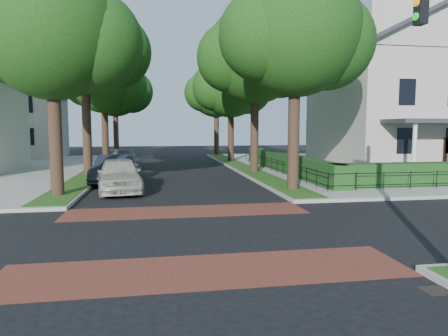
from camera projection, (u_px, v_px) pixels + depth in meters
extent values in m
plane|color=black|center=(194.00, 233.00, 11.93)|extent=(120.00, 120.00, 0.00)
cube|color=gray|center=(404.00, 165.00, 33.74)|extent=(30.00, 30.00, 0.15)
cube|color=brown|center=(187.00, 211.00, 15.07)|extent=(9.00, 2.20, 0.01)
cube|color=brown|center=(207.00, 271.00, 8.79)|extent=(9.00, 2.20, 0.01)
cube|color=black|center=(439.00, 290.00, 7.72)|extent=(0.65, 0.45, 0.01)
cube|color=#204814|center=(241.00, 166.00, 31.54)|extent=(1.60, 29.80, 0.02)
cube|color=#204814|center=(99.00, 168.00, 29.79)|extent=(1.60, 29.80, 0.02)
cylinder|color=black|center=(294.00, 114.00, 19.31)|extent=(0.56, 0.56, 7.35)
sphere|color=#14340E|center=(295.00, 31.00, 18.93)|extent=(6.20, 6.20, 6.20)
sphere|color=#14340E|center=(326.00, 43.00, 19.54)|extent=(4.65, 4.65, 4.65)
sphere|color=#14340E|center=(265.00, 36.00, 18.51)|extent=(4.34, 4.34, 4.34)
sphere|color=#14340E|center=(287.00, 29.00, 20.42)|extent=(4.03, 4.03, 4.03)
cylinder|color=black|center=(255.00, 115.00, 27.15)|extent=(0.56, 0.56, 7.70)
sphere|color=#14340E|center=(255.00, 54.00, 26.75)|extent=(6.60, 6.60, 6.60)
sphere|color=#14340E|center=(280.00, 62.00, 27.38)|extent=(4.95, 4.95, 4.95)
sphere|color=#14340E|center=(231.00, 58.00, 26.31)|extent=(4.62, 4.62, 4.62)
sphere|color=#14340E|center=(251.00, 51.00, 28.33)|extent=(4.29, 4.29, 4.29)
cylinder|color=black|center=(231.00, 124.00, 36.04)|extent=(0.56, 0.56, 6.65)
sphere|color=#14340E|center=(231.00, 85.00, 35.69)|extent=(5.80, 5.80, 5.80)
sphere|color=#14340E|center=(248.00, 90.00, 36.28)|extent=(4.35, 4.35, 4.35)
sphere|color=#14340E|center=(215.00, 88.00, 35.29)|extent=(4.06, 4.06, 4.06)
sphere|color=#14340E|center=(229.00, 81.00, 37.08)|extent=(3.77, 3.77, 3.77)
cylinder|color=black|center=(216.00, 124.00, 44.86)|extent=(0.56, 0.56, 7.00)
sphere|color=#14340E|center=(216.00, 90.00, 44.49)|extent=(6.00, 6.00, 6.00)
sphere|color=#14340E|center=(230.00, 94.00, 45.09)|extent=(4.50, 4.50, 4.50)
sphere|color=#14340E|center=(203.00, 93.00, 44.08)|extent=(4.20, 4.20, 4.20)
sphere|color=#14340E|center=(215.00, 87.00, 45.93)|extent=(3.90, 3.90, 3.90)
cylinder|color=black|center=(55.00, 116.00, 17.55)|extent=(0.56, 0.56, 7.00)
sphere|color=#14340E|center=(51.00, 30.00, 17.18)|extent=(6.00, 6.00, 6.00)
sphere|color=#14340E|center=(92.00, 42.00, 17.78)|extent=(4.50, 4.50, 4.50)
sphere|color=#14340E|center=(12.00, 35.00, 16.77)|extent=(4.20, 4.20, 4.20)
sphere|color=#14340E|center=(61.00, 27.00, 18.62)|extent=(3.90, 3.90, 3.90)
cylinder|color=black|center=(86.00, 112.00, 25.35)|extent=(0.56, 0.56, 8.05)
sphere|color=#14340E|center=(84.00, 43.00, 24.93)|extent=(6.40, 6.40, 6.40)
sphere|color=#14340E|center=(114.00, 52.00, 25.55)|extent=(4.80, 4.80, 4.80)
sphere|color=#14340E|center=(56.00, 47.00, 24.50)|extent=(4.48, 4.48, 4.48)
sphere|color=#14340E|center=(90.00, 41.00, 26.46)|extent=(4.16, 4.16, 4.16)
cylinder|color=black|center=(105.00, 123.00, 34.24)|extent=(0.56, 0.56, 6.86)
sphere|color=#14340E|center=(104.00, 80.00, 33.88)|extent=(5.60, 5.60, 5.60)
sphere|color=#14340E|center=(123.00, 86.00, 34.47)|extent=(4.20, 4.20, 4.20)
sphere|color=#14340E|center=(86.00, 83.00, 33.49)|extent=(3.92, 3.92, 3.92)
sphere|color=#14340E|center=(107.00, 76.00, 35.22)|extent=(3.64, 3.64, 3.64)
cylinder|color=black|center=(116.00, 123.00, 43.06)|extent=(0.56, 0.56, 7.14)
sphere|color=#14340E|center=(115.00, 87.00, 42.69)|extent=(6.20, 6.20, 6.20)
sphere|color=#14340E|center=(131.00, 92.00, 43.30)|extent=(4.65, 4.65, 4.65)
sphere|color=#14340E|center=(100.00, 90.00, 42.27)|extent=(4.34, 4.34, 4.34)
sphere|color=#14340E|center=(117.00, 84.00, 44.18)|extent=(4.03, 4.03, 4.03)
cube|color=#143A16|center=(285.00, 163.00, 27.83)|extent=(1.00, 18.00, 1.20)
cube|color=#B5B2A2|center=(406.00, 115.00, 30.06)|extent=(12.00, 10.00, 8.00)
cylinder|color=white|center=(414.00, 148.00, 22.58)|extent=(0.24, 0.24, 3.00)
cube|color=#B5B2A2|center=(13.00, 126.00, 40.49)|extent=(9.00, 8.00, 6.50)
cube|color=brown|center=(35.00, 73.00, 38.86)|extent=(0.80, 0.80, 3.64)
cube|color=black|center=(421.00, 3.00, 9.31)|extent=(0.22, 0.28, 1.00)
cylinder|color=orange|center=(416.00, 2.00, 9.29)|extent=(0.05, 0.18, 0.18)
cylinder|color=#0CB226|center=(416.00, 17.00, 9.32)|extent=(0.05, 0.18, 0.18)
imported|color=beige|center=(119.00, 175.00, 19.60)|extent=(2.68, 5.25, 1.71)
imported|color=black|center=(113.00, 169.00, 22.86)|extent=(2.18, 4.98, 1.59)
imported|color=slate|center=(124.00, 159.00, 30.59)|extent=(2.88, 5.45, 1.51)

